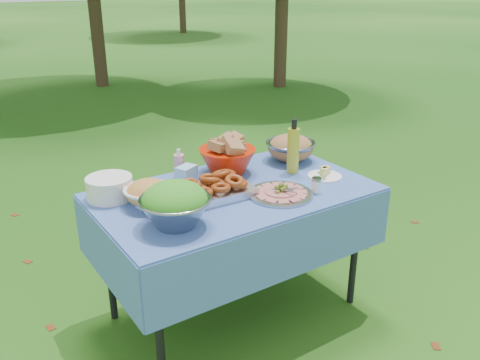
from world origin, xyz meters
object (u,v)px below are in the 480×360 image
charcuterie_platter (281,188)px  oil_bottle (293,146)px  bread_bowl (227,154)px  picnic_table (235,253)px  salad_bowl (175,204)px  plate_stack (110,188)px  pasta_bowl_steel (291,147)px

charcuterie_platter → oil_bottle: size_ratio=1.09×
bread_bowl → oil_bottle: 0.38m
picnic_table → salad_bowl: 0.69m
plate_stack → bread_bowl: (0.70, -0.02, 0.05)m
bread_bowl → charcuterie_platter: bread_bowl is taller
pasta_bowl_steel → oil_bottle: 0.22m
salad_bowl → pasta_bowl_steel: 1.08m
charcuterie_platter → bread_bowl: bearing=96.8°
picnic_table → plate_stack: 0.78m
plate_stack → charcuterie_platter: bearing=-31.2°
bread_bowl → oil_bottle: size_ratio=1.04×
salad_bowl → plate_stack: size_ratio=1.38×
pasta_bowl_steel → salad_bowl: bearing=-157.8°
picnic_table → oil_bottle: oil_bottle is taller
bread_bowl → pasta_bowl_steel: size_ratio=1.09×
picnic_table → oil_bottle: bearing=6.5°
bread_bowl → charcuterie_platter: 0.45m
pasta_bowl_steel → bread_bowl: bearing=175.2°
salad_bowl → charcuterie_platter: bearing=1.0°
picnic_table → bread_bowl: bearing=65.4°
picnic_table → plate_stack: size_ratio=6.17×
plate_stack → pasta_bowl_steel: (1.14, -0.06, 0.02)m
plate_stack → bread_bowl: size_ratio=0.72×
salad_bowl → plate_stack: (-0.14, 0.47, -0.05)m
pasta_bowl_steel → charcuterie_platter: size_ratio=0.89×
oil_bottle → charcuterie_platter: bearing=-139.2°
plate_stack → pasta_bowl_steel: 1.14m
plate_stack → charcuterie_platter: (0.75, -0.46, -0.02)m
salad_bowl → bread_bowl: 0.72m
salad_bowl → pasta_bowl_steel: salad_bowl is taller
pasta_bowl_steel → charcuterie_platter: bearing=-134.1°
salad_bowl → pasta_bowl_steel: size_ratio=1.08×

